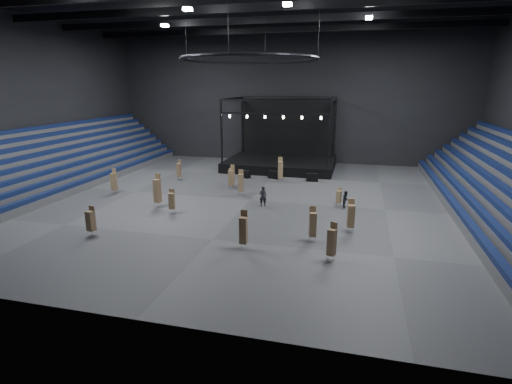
% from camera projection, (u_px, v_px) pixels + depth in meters
% --- Properties ---
extents(floor, '(50.00, 50.00, 0.00)m').
position_uv_depth(floor, '(250.00, 200.00, 38.68)').
color(floor, '#454547').
rests_on(floor, ground).
extents(wall_back, '(50.00, 0.20, 18.00)m').
position_uv_depth(wall_back, '(289.00, 98.00, 55.95)').
color(wall_back, black).
rests_on(wall_back, ground).
extents(wall_front, '(50.00, 0.20, 18.00)m').
position_uv_depth(wall_front, '(119.00, 130.00, 16.68)').
color(wall_front, black).
rests_on(wall_front, ground).
extents(wall_left, '(0.20, 42.00, 18.00)m').
position_uv_depth(wall_left, '(23.00, 102.00, 42.27)').
color(wall_left, black).
rests_on(wall_left, ground).
extents(bleachers_left, '(7.20, 40.00, 6.40)m').
position_uv_depth(bleachers_left, '(48.00, 170.00, 43.68)').
color(bleachers_left, '#4E4E50').
rests_on(bleachers_left, floor).
extents(stage, '(14.00, 10.00, 9.20)m').
position_uv_depth(stage, '(282.00, 157.00, 53.48)').
color(stage, black).
rests_on(stage, floor).
extents(truss_ring, '(12.30, 12.30, 5.15)m').
position_uv_depth(truss_ring, '(250.00, 59.00, 35.27)').
color(truss_ring, black).
rests_on(truss_ring, ceiling).
extents(roof_girders, '(49.00, 30.35, 0.70)m').
position_uv_depth(roof_girders, '(250.00, 8.00, 34.17)').
color(roof_girders, black).
rests_on(roof_girders, ceiling).
extents(floodlights, '(28.60, 16.60, 0.25)m').
position_uv_depth(floodlights, '(236.00, 7.00, 30.58)').
color(floodlights, white).
rests_on(floodlights, roof_girders).
extents(flight_case_left, '(1.46, 1.08, 0.88)m').
position_uv_depth(flight_case_left, '(245.00, 174.00, 47.79)').
color(flight_case_left, black).
rests_on(flight_case_left, floor).
extents(flight_case_mid, '(1.52, 1.11, 0.92)m').
position_uv_depth(flight_case_mid, '(274.00, 175.00, 47.38)').
color(flight_case_mid, black).
rests_on(flight_case_mid, floor).
extents(flight_case_right, '(1.42, 0.80, 0.91)m').
position_uv_depth(flight_case_right, '(312.00, 177.00, 46.02)').
color(flight_case_right, black).
rests_on(flight_case_right, floor).
extents(chair_stack_0, '(0.57, 0.57, 2.41)m').
position_uv_depth(chair_stack_0, '(231.00, 178.00, 42.52)').
color(chair_stack_0, silver).
rests_on(chair_stack_0, floor).
extents(chair_stack_1, '(0.49, 0.49, 2.73)m').
position_uv_depth(chair_stack_1, '(243.00, 229.00, 26.91)').
color(chair_stack_1, silver).
rests_on(chair_stack_1, floor).
extents(chair_stack_2, '(0.60, 0.60, 2.59)m').
position_uv_depth(chair_stack_2, '(313.00, 224.00, 28.17)').
color(chair_stack_2, silver).
rests_on(chair_stack_2, floor).
extents(chair_stack_3, '(0.65, 0.65, 2.87)m').
position_uv_depth(chair_stack_3, '(280.00, 169.00, 45.45)').
color(chair_stack_3, silver).
rests_on(chair_stack_3, floor).
extents(chair_stack_4, '(0.59, 0.59, 2.27)m').
position_uv_depth(chair_stack_4, '(91.00, 220.00, 29.27)').
color(chair_stack_4, silver).
rests_on(chair_stack_4, floor).
extents(chair_stack_5, '(0.61, 0.61, 3.11)m').
position_uv_depth(chair_stack_5, '(157.00, 190.00, 36.11)').
color(chair_stack_5, silver).
rests_on(chair_stack_5, floor).
extents(chair_stack_6, '(0.62, 0.62, 2.55)m').
position_uv_depth(chair_stack_6, '(332.00, 241.00, 25.08)').
color(chair_stack_6, silver).
rests_on(chair_stack_6, floor).
extents(chair_stack_7, '(0.60, 0.60, 2.15)m').
position_uv_depth(chair_stack_7, '(172.00, 200.00, 34.44)').
color(chair_stack_7, silver).
rests_on(chair_stack_7, floor).
extents(chair_stack_8, '(0.59, 0.59, 2.63)m').
position_uv_depth(chair_stack_8, '(241.00, 182.00, 39.95)').
color(chair_stack_8, silver).
rests_on(chair_stack_8, floor).
extents(chair_stack_9, '(0.59, 0.59, 2.58)m').
position_uv_depth(chair_stack_9, '(351.00, 215.00, 29.94)').
color(chair_stack_9, silver).
rests_on(chair_stack_9, floor).
extents(chair_stack_10, '(0.54, 0.54, 2.36)m').
position_uv_depth(chair_stack_10, '(179.00, 170.00, 46.51)').
color(chair_stack_10, silver).
rests_on(chair_stack_10, floor).
extents(chair_stack_11, '(0.48, 0.48, 2.63)m').
position_uv_depth(chair_stack_11, '(114.00, 181.00, 40.46)').
color(chair_stack_11, silver).
rests_on(chair_stack_11, floor).
extents(chair_stack_12, '(0.51, 0.51, 1.74)m').
position_uv_depth(chair_stack_12, '(339.00, 196.00, 36.46)').
color(chair_stack_12, silver).
rests_on(chair_stack_12, floor).
extents(chair_stack_13, '(0.58, 0.58, 2.41)m').
position_uv_depth(chair_stack_13, '(232.00, 175.00, 43.43)').
color(chair_stack_13, silver).
rests_on(chair_stack_13, floor).
extents(man_center, '(0.80, 0.66, 1.90)m').
position_uv_depth(man_center, '(263.00, 196.00, 36.46)').
color(man_center, black).
rests_on(man_center, floor).
extents(crew_member, '(0.67, 0.81, 1.53)m').
position_uv_depth(crew_member, '(346.00, 199.00, 36.19)').
color(crew_member, black).
rests_on(crew_member, floor).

